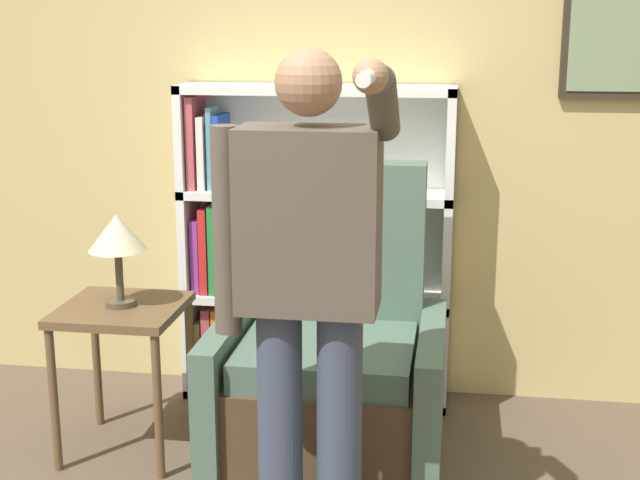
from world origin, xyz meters
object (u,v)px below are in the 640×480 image
at_px(armchair, 331,374).
at_px(table_lamp, 117,237).
at_px(bookcase, 292,248).
at_px(person_standing, 308,283).
at_px(side_table, 122,329).

bearing_deg(armchair, table_lamp, -177.09).
relative_size(bookcase, person_standing, 0.88).
bearing_deg(bookcase, table_lamp, -130.13).
bearing_deg(armchair, bookcase, 113.40).
xyz_separation_m(bookcase, table_lamp, (-0.60, -0.71, 0.20)).
bearing_deg(person_standing, armchair, 92.33).
distance_m(armchair, person_standing, 0.97).
relative_size(person_standing, side_table, 2.65).
bearing_deg(table_lamp, side_table, 180.00).
height_order(armchair, person_standing, person_standing).
xyz_separation_m(bookcase, side_table, (-0.60, -0.71, -0.20)).
bearing_deg(bookcase, armchair, -66.60).
distance_m(bookcase, side_table, 0.95).
relative_size(armchair, person_standing, 0.71).
height_order(bookcase, armchair, bookcase).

